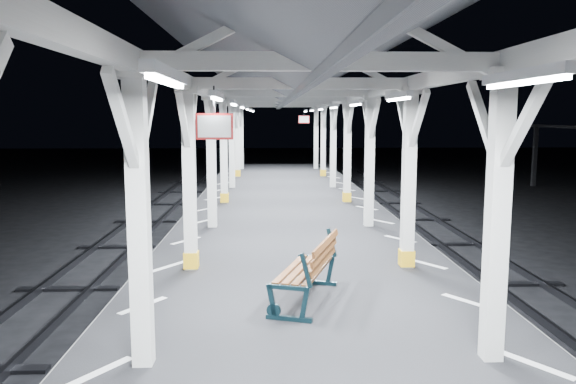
{
  "coord_description": "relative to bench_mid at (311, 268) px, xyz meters",
  "views": [
    {
      "loc": [
        -0.58,
        -8.12,
        3.8
      ],
      "look_at": [
        -0.15,
        3.71,
        2.2
      ],
      "focal_mm": 35.0,
      "sensor_mm": 36.0,
      "label": 1
    }
  ],
  "objects": [
    {
      "name": "hazard_stripes_left",
      "position": [
        -2.52,
        -0.1,
        -0.52
      ],
      "size": [
        1.0,
        48.0,
        0.01
      ],
      "primitive_type": "cube",
      "color": "silver",
      "rests_on": "platform"
    },
    {
      "name": "bench_mid",
      "position": [
        0.0,
        0.0,
        0.0
      ],
      "size": [
        1.18,
        1.93,
        0.98
      ],
      "rotation": [
        0.0,
        0.0,
        -0.31
      ],
      "color": "black",
      "rests_on": "platform"
    },
    {
      "name": "ground",
      "position": [
        -0.07,
        -0.1,
        -1.53
      ],
      "size": [
        120.0,
        120.0,
        0.0
      ],
      "primitive_type": "plane",
      "color": "black",
      "rests_on": "ground"
    },
    {
      "name": "platform",
      "position": [
        -0.07,
        -0.1,
        -1.03
      ],
      "size": [
        6.0,
        50.0,
        1.0
      ],
      "primitive_type": "cube",
      "color": "black",
      "rests_on": "ground"
    },
    {
      "name": "hazard_stripes_right",
      "position": [
        2.38,
        -0.1,
        -0.52
      ],
      "size": [
        1.0,
        48.0,
        0.01
      ],
      "primitive_type": "cube",
      "color": "silver",
      "rests_on": "platform"
    },
    {
      "name": "canopy",
      "position": [
        -0.07,
        -0.11,
        3.03
      ],
      "size": [
        5.4,
        49.0,
        4.65
      ],
      "color": "silver",
      "rests_on": "platform"
    }
  ]
}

